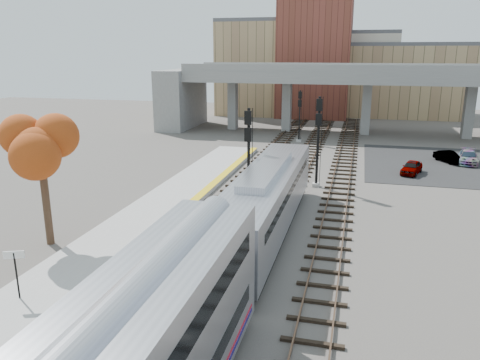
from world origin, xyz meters
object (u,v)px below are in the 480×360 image
at_px(tree, 39,143).
at_px(car_c, 468,157).
at_px(car_b, 449,157).
at_px(locomotive, 267,199).
at_px(car_a, 412,167).
at_px(signal_mast_far, 299,118).
at_px(signal_mast_near, 248,161).
at_px(signal_mast_mid, 318,142).

distance_m(tree, car_c, 40.60).
relative_size(tree, car_b, 2.34).
distance_m(locomotive, car_a, 20.69).
bearing_deg(car_c, tree, -126.06).
bearing_deg(signal_mast_far, car_b, -25.14).
xyz_separation_m(signal_mast_near, signal_mast_far, (0.00, 27.66, -0.61)).
bearing_deg(car_c, car_b, -170.94).
relative_size(signal_mast_far, car_a, 1.80).
bearing_deg(car_a, tree, -116.22).
height_order(locomotive, car_c, locomotive).
bearing_deg(signal_mast_mid, signal_mast_far, 101.52).
bearing_deg(locomotive, signal_mast_mid, 80.08).
distance_m(signal_mast_far, tree, 37.79).
distance_m(signal_mast_far, car_a, 18.53).
xyz_separation_m(locomotive, car_b, (14.36, 23.83, -1.66)).
distance_m(locomotive, signal_mast_far, 31.63).
bearing_deg(car_b, signal_mast_near, -159.19).
xyz_separation_m(signal_mast_mid, tree, (-14.12, -16.20, 2.23)).
relative_size(tree, car_a, 2.29).
bearing_deg(car_c, car_a, -126.63).
bearing_deg(signal_mast_far, signal_mast_mid, -78.48).
relative_size(car_b, car_c, 0.79).
height_order(car_b, car_c, car_c).
relative_size(signal_mast_near, car_c, 1.65).
bearing_deg(signal_mast_far, tree, -105.42).
xyz_separation_m(signal_mast_near, signal_mast_mid, (4.10, 7.54, 0.14)).
bearing_deg(car_a, car_b, 73.26).
xyz_separation_m(locomotive, signal_mast_mid, (2.00, 11.44, 1.56)).
relative_size(signal_mast_mid, car_c, 1.70).
xyz_separation_m(locomotive, tree, (-12.12, -4.76, 3.80)).
height_order(car_a, car_c, car_c).
bearing_deg(tree, car_b, 47.19).
xyz_separation_m(tree, car_c, (28.31, 28.60, -5.39)).
relative_size(locomotive, tree, 2.33).
xyz_separation_m(locomotive, signal_mast_far, (-2.10, 31.55, 0.81)).
bearing_deg(signal_mast_near, locomotive, -61.64).
bearing_deg(signal_mast_mid, car_c, 41.16).
bearing_deg(car_b, locomotive, -150.72).
bearing_deg(signal_mast_near, car_b, 50.46).
bearing_deg(car_a, signal_mast_mid, -123.37).
bearing_deg(locomotive, signal_mast_far, 93.81).
bearing_deg(car_b, car_c, -29.23).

